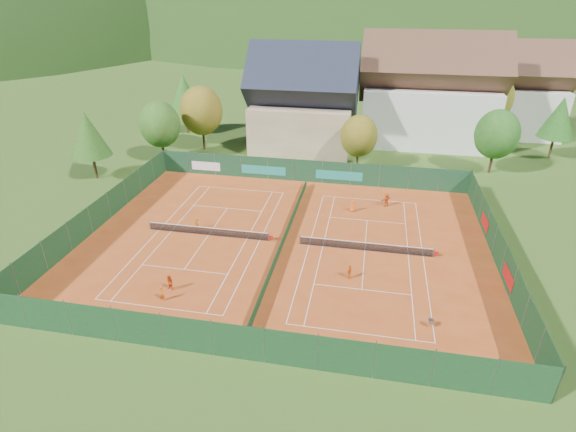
% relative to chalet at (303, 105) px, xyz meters
% --- Properties ---
extents(ground, '(600.00, 600.00, 0.00)m').
position_rel_chalet_xyz_m(ground, '(3.00, -30.00, -6.64)').
color(ground, '#2F5019').
rests_on(ground, ground).
extents(clay_pad, '(40.00, 32.00, 0.01)m').
position_rel_chalet_xyz_m(clay_pad, '(3.00, -30.00, -6.62)').
color(clay_pad, '#AB4419').
rests_on(clay_pad, ground).
extents(court_markings_left, '(11.03, 23.83, 0.00)m').
position_rel_chalet_xyz_m(court_markings_left, '(-5.00, -30.00, -6.61)').
color(court_markings_left, white).
rests_on(court_markings_left, ground).
extents(court_markings_right, '(11.03, 23.83, 0.00)m').
position_rel_chalet_xyz_m(court_markings_right, '(11.00, -30.00, -6.61)').
color(court_markings_right, white).
rests_on(court_markings_right, ground).
extents(tennis_net_left, '(13.30, 0.10, 1.02)m').
position_rel_chalet_xyz_m(tennis_net_left, '(-4.85, -30.00, -6.12)').
color(tennis_net_left, '#59595B').
rests_on(tennis_net_left, ground).
extents(tennis_net_right, '(13.30, 0.10, 1.02)m').
position_rel_chalet_xyz_m(tennis_net_right, '(11.15, -30.00, -6.12)').
color(tennis_net_right, '#59595B').
rests_on(tennis_net_right, ground).
extents(court_divider, '(0.03, 28.80, 1.00)m').
position_rel_chalet_xyz_m(court_divider, '(3.00, -30.00, -6.12)').
color(court_divider, '#13351A').
rests_on(court_divider, ground).
extents(fence_north, '(40.00, 0.10, 3.00)m').
position_rel_chalet_xyz_m(fence_north, '(2.54, -14.01, -5.16)').
color(fence_north, '#153A22').
rests_on(fence_north, ground).
extents(fence_south, '(40.00, 0.04, 3.00)m').
position_rel_chalet_xyz_m(fence_south, '(3.00, -46.00, -5.12)').
color(fence_south, '#153A1C').
rests_on(fence_south, ground).
extents(fence_west, '(0.04, 32.00, 3.00)m').
position_rel_chalet_xyz_m(fence_west, '(-17.00, -30.00, -5.12)').
color(fence_west, '#153C1D').
rests_on(fence_west, ground).
extents(fence_east, '(0.09, 32.00, 3.00)m').
position_rel_chalet_xyz_m(fence_east, '(23.00, -29.95, -5.14)').
color(fence_east, '#13361A').
rests_on(fence_east, ground).
extents(chalet, '(16.20, 12.00, 16.00)m').
position_rel_chalet_xyz_m(chalet, '(0.00, 0.00, 0.00)').
color(chalet, beige).
rests_on(chalet, ground).
extents(hotel_block_a, '(21.60, 11.00, 17.25)m').
position_rel_chalet_xyz_m(hotel_block_a, '(19.00, 6.00, 0.76)').
color(hotel_block_a, silver).
rests_on(hotel_block_a, ground).
extents(hotel_block_b, '(17.28, 10.00, 15.50)m').
position_rel_chalet_xyz_m(hotel_block_b, '(33.00, 14.00, -0.01)').
color(hotel_block_b, silver).
rests_on(hotel_block_b, ground).
extents(tree_west_front, '(5.72, 5.72, 8.69)m').
position_rel_chalet_xyz_m(tree_west_front, '(-19.00, -10.00, -1.23)').
color(tree_west_front, '#412B17').
rests_on(tree_west_front, ground).
extents(tree_west_mid, '(6.44, 6.44, 9.78)m').
position_rel_chalet_xyz_m(tree_west_mid, '(-15.00, -4.00, -0.56)').
color(tree_west_mid, '#432C18').
rests_on(tree_west_mid, ground).
extents(tree_west_back, '(5.60, 5.60, 10.00)m').
position_rel_chalet_xyz_m(tree_west_back, '(-21.00, 4.00, 0.11)').
color(tree_west_back, '#4B2D1A').
rests_on(tree_west_back, ground).
extents(tree_center, '(5.01, 5.01, 7.60)m').
position_rel_chalet_xyz_m(tree_center, '(9.00, -8.00, -1.91)').
color(tree_center, '#4B2F1B').
rests_on(tree_center, ground).
extents(tree_east_front, '(5.72, 5.72, 8.69)m').
position_rel_chalet_xyz_m(tree_east_front, '(27.00, -6.00, -1.23)').
color(tree_east_front, '#412817').
rests_on(tree_east_front, ground).
extents(tree_east_mid, '(5.04, 5.04, 9.00)m').
position_rel_chalet_xyz_m(tree_east_mid, '(37.00, 2.00, -0.56)').
color(tree_east_mid, '#4E331B').
rests_on(tree_east_mid, ground).
extents(tree_west_side, '(5.04, 5.04, 9.00)m').
position_rel_chalet_xyz_m(tree_west_side, '(-25.00, -18.00, -0.56)').
color(tree_west_side, '#482F19').
rests_on(tree_west_side, ground).
extents(tree_east_back, '(7.15, 7.15, 10.86)m').
position_rel_chalet_xyz_m(tree_east_back, '(29.00, 10.00, 0.12)').
color(tree_east_back, '#4A2C1A').
rests_on(tree_east_back, ground).
extents(mountain_backdrop, '(820.00, 530.00, 242.00)m').
position_rel_chalet_xyz_m(mountain_backdrop, '(31.54, 203.48, -46.26)').
color(mountain_backdrop, black).
rests_on(mountain_backdrop, ground).
extents(ball_hopper, '(0.34, 0.34, 0.80)m').
position_rel_chalet_xyz_m(ball_hopper, '(16.25, -40.16, -6.07)').
color(ball_hopper, slate).
rests_on(ball_hopper, ground).
extents(loose_ball_0, '(0.07, 0.07, 0.07)m').
position_rel_chalet_xyz_m(loose_ball_0, '(-6.28, -37.00, -6.59)').
color(loose_ball_0, '#CCD833').
rests_on(loose_ball_0, ground).
extents(loose_ball_1, '(0.07, 0.07, 0.07)m').
position_rel_chalet_xyz_m(loose_ball_1, '(9.75, -41.01, -6.59)').
color(loose_ball_1, '#CCD833').
rests_on(loose_ball_1, ground).
extents(loose_ball_2, '(0.07, 0.07, 0.07)m').
position_rel_chalet_xyz_m(loose_ball_2, '(3.50, -28.04, -6.59)').
color(loose_ball_2, '#CCD833').
rests_on(loose_ball_2, ground).
extents(player_left_near, '(0.49, 0.33, 1.31)m').
position_rel_chalet_xyz_m(player_left_near, '(-4.96, -40.97, -5.97)').
color(player_left_near, '#D35E12').
rests_on(player_left_near, ground).
extents(player_left_mid, '(0.86, 0.76, 1.48)m').
position_rel_chalet_xyz_m(player_left_mid, '(-4.90, -39.55, -5.89)').
color(player_left_mid, '#D24312').
rests_on(player_left_mid, ground).
extents(player_left_far, '(0.98, 0.86, 1.31)m').
position_rel_chalet_xyz_m(player_left_far, '(-6.56, -28.92, -5.97)').
color(player_left_far, '#CA5C11').
rests_on(player_left_far, ground).
extents(player_right_near, '(0.65, 0.88, 1.39)m').
position_rel_chalet_xyz_m(player_right_near, '(9.81, -34.93, -5.93)').
color(player_right_near, orange).
rests_on(player_right_near, ground).
extents(player_right_far_a, '(0.74, 0.53, 1.43)m').
position_rel_chalet_xyz_m(player_right_far_a, '(9.27, -21.72, -5.91)').
color(player_right_far_a, orange).
rests_on(player_right_far_a, ground).
extents(player_right_far_b, '(1.40, 1.33, 1.58)m').
position_rel_chalet_xyz_m(player_right_far_b, '(13.01, -19.56, -5.84)').
color(player_right_far_b, '#E65314').
rests_on(player_right_far_b, ground).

